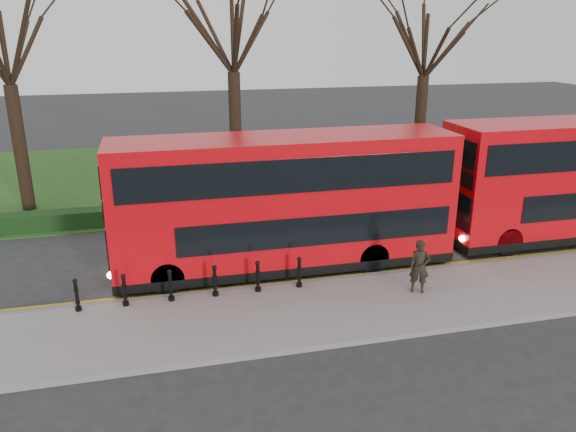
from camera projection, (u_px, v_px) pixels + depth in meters
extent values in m
plane|color=#28282B|center=(225.00, 281.00, 19.34)|extent=(120.00, 120.00, 0.00)
cube|color=gray|center=(238.00, 321.00, 16.56)|extent=(60.00, 4.00, 0.15)
cube|color=slate|center=(229.00, 291.00, 18.40)|extent=(60.00, 0.25, 0.16)
cube|color=#274D19|center=(191.00, 174.00, 33.13)|extent=(60.00, 18.00, 0.06)
cube|color=black|center=(204.00, 210.00, 25.47)|extent=(60.00, 0.90, 0.80)
cube|color=yellow|center=(227.00, 289.00, 18.70)|extent=(60.00, 0.10, 0.01)
cube|color=yellow|center=(227.00, 287.00, 18.88)|extent=(60.00, 0.10, 0.01)
cylinder|color=black|center=(20.00, 150.00, 25.80)|extent=(0.60, 0.60, 5.85)
cylinder|color=black|center=(236.00, 136.00, 27.99)|extent=(0.60, 0.60, 6.22)
cylinder|color=black|center=(419.00, 131.00, 30.29)|extent=(0.60, 0.60, 5.84)
cylinder|color=black|center=(77.00, 295.00, 16.85)|extent=(0.15, 0.15, 1.00)
cylinder|color=black|center=(124.00, 291.00, 17.17)|extent=(0.15, 0.15, 1.00)
cylinder|color=black|center=(171.00, 286.00, 17.48)|extent=(0.15, 0.15, 1.00)
cylinder|color=black|center=(215.00, 281.00, 17.79)|extent=(0.15, 0.15, 1.00)
cylinder|color=black|center=(258.00, 277.00, 18.10)|extent=(0.15, 0.15, 1.00)
cylinder|color=black|center=(299.00, 273.00, 18.41)|extent=(0.15, 0.15, 1.00)
cube|color=red|center=(285.00, 199.00, 19.68)|extent=(11.94, 2.71, 4.40)
cube|color=black|center=(285.00, 258.00, 20.41)|extent=(11.96, 2.73, 0.33)
cube|color=black|center=(319.00, 231.00, 18.88)|extent=(9.55, 0.04, 1.03)
cube|color=black|center=(295.00, 176.00, 18.05)|extent=(11.29, 0.04, 1.14)
cube|color=black|center=(106.00, 201.00, 18.23)|extent=(0.06, 2.39, 0.60)
cylinder|color=black|center=(168.00, 278.00, 18.29)|extent=(1.09, 0.33, 1.09)
cylinder|color=black|center=(165.00, 251.00, 20.49)|extent=(1.09, 0.33, 1.09)
cylinder|color=black|center=(373.00, 257.00, 19.90)|extent=(1.09, 0.33, 1.09)
cylinder|color=black|center=(350.00, 234.00, 22.10)|extent=(1.09, 0.33, 1.09)
cube|color=black|center=(456.00, 175.00, 21.32)|extent=(0.06, 2.41, 0.60)
cylinder|color=black|center=(508.00, 241.00, 21.39)|extent=(1.09, 0.33, 1.09)
cylinder|color=black|center=(474.00, 221.00, 23.60)|extent=(1.09, 0.33, 1.09)
imported|color=black|center=(420.00, 267.00, 17.93)|extent=(0.75, 0.62, 1.76)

